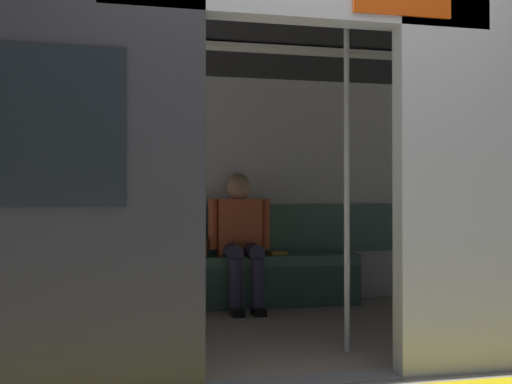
# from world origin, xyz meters

# --- Properties ---
(ground_plane) EXTENTS (60.00, 60.00, 0.00)m
(ground_plane) POSITION_xyz_m (0.00, 0.00, 0.00)
(ground_plane) COLOR gray
(train_car) EXTENTS (6.40, 2.87, 2.21)m
(train_car) POSITION_xyz_m (0.07, -1.27, 1.48)
(train_car) COLOR #ADAFB5
(train_car) RESTS_ON ground_plane
(bench_seat) EXTENTS (2.48, 0.44, 0.46)m
(bench_seat) POSITION_xyz_m (0.00, -2.36, 0.35)
(bench_seat) COLOR #4C7566
(bench_seat) RESTS_ON ground_plane
(person_seated) EXTENTS (0.55, 0.68, 1.18)m
(person_seated) POSITION_xyz_m (-0.16, -2.30, 0.68)
(person_seated) COLOR #CC5933
(person_seated) RESTS_ON ground_plane
(handbag) EXTENTS (0.26, 0.15, 0.17)m
(handbag) POSITION_xyz_m (0.26, -2.39, 0.54)
(handbag) COLOR brown
(handbag) RESTS_ON bench_seat
(book) EXTENTS (0.16, 0.23, 0.03)m
(book) POSITION_xyz_m (-0.52, -2.40, 0.47)
(book) COLOR gold
(book) RESTS_ON bench_seat
(grab_pole_door) EXTENTS (0.04, 0.04, 2.07)m
(grab_pole_door) POSITION_xyz_m (0.47, -0.46, 1.03)
(grab_pole_door) COLOR silver
(grab_pole_door) RESTS_ON ground_plane
(grab_pole_far) EXTENTS (0.04, 0.04, 2.07)m
(grab_pole_far) POSITION_xyz_m (-0.47, -0.56, 1.03)
(grab_pole_far) COLOR silver
(grab_pole_far) RESTS_ON ground_plane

